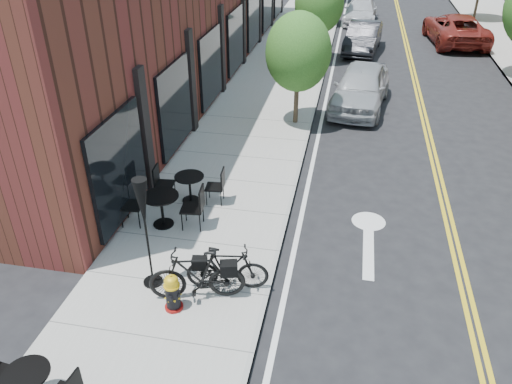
# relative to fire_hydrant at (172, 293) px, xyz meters

# --- Properties ---
(ground) EXTENTS (120.00, 120.00, 0.00)m
(ground) POSITION_rel_fire_hydrant_xyz_m (1.77, 0.70, -0.51)
(ground) COLOR black
(ground) RESTS_ON ground
(sidewalk_near) EXTENTS (4.00, 70.00, 0.12)m
(sidewalk_near) POSITION_rel_fire_hydrant_xyz_m (-0.23, 10.70, -0.45)
(sidewalk_near) COLOR #9E9B93
(sidewalk_near) RESTS_ON ground
(tree_near_a) EXTENTS (2.20, 2.20, 3.81)m
(tree_near_a) POSITION_rel_fire_hydrant_xyz_m (1.17, 9.70, 2.09)
(tree_near_a) COLOR #382B1E
(tree_near_a) RESTS_ON sidewalk_near
(tree_near_b) EXTENTS (2.30, 2.30, 3.98)m
(tree_near_b) POSITION_rel_fire_hydrant_xyz_m (1.17, 17.70, 2.20)
(tree_near_b) COLOR #382B1E
(tree_near_b) RESTS_ON sidewalk_near
(fire_hydrant) EXTENTS (0.43, 0.43, 0.83)m
(fire_hydrant) POSITION_rel_fire_hydrant_xyz_m (0.00, 0.00, 0.00)
(fire_hydrant) COLOR maroon
(fire_hydrant) RESTS_ON sidewalk_near
(bicycle_left) EXTENTS (1.99, 1.00, 1.15)m
(bicycle_left) POSITION_rel_fire_hydrant_xyz_m (0.39, 0.38, 0.18)
(bicycle_left) COLOR black
(bicycle_left) RESTS_ON sidewalk_near
(bicycle_right) EXTENTS (1.74, 0.74, 1.01)m
(bicycle_right) POSITION_rel_fire_hydrant_xyz_m (0.90, 0.78, 0.11)
(bicycle_right) COLOR black
(bicycle_right) RESTS_ON sidewalk_near
(bistro_set_a) EXTENTS (1.72, 0.81, 0.91)m
(bistro_set_a) POSITION_rel_fire_hydrant_xyz_m (-1.48, -2.46, 0.07)
(bistro_set_a) COLOR black
(bistro_set_a) RESTS_ON sidewalk_near
(bistro_set_b) EXTENTS (1.81, 0.83, 0.96)m
(bistro_set_b) POSITION_rel_fire_hydrant_xyz_m (-0.88, 3.90, 0.09)
(bistro_set_b) COLOR black
(bistro_set_b) RESTS_ON sidewalk_near
(bistro_set_c) EXTENTS (2.04, 0.96, 1.09)m
(bistro_set_c) POSITION_rel_fire_hydrant_xyz_m (-1.21, 2.70, 0.15)
(bistro_set_c) COLOR black
(bistro_set_c) RESTS_ON sidewalk_near
(patio_umbrella) EXTENTS (0.40, 0.40, 2.49)m
(patio_umbrella) POSITION_rel_fire_hydrant_xyz_m (-0.68, 0.63, 1.39)
(patio_umbrella) COLOR black
(patio_umbrella) RESTS_ON sidewalk_near
(parked_car_a) EXTENTS (2.49, 4.91, 1.60)m
(parked_car_a) POSITION_rel_fire_hydrant_xyz_m (3.37, 11.90, 0.29)
(parked_car_a) COLOR #9FA2A7
(parked_car_a) RESTS_ON ground
(parked_car_b) EXTENTS (2.05, 4.58, 1.46)m
(parked_car_b) POSITION_rel_fire_hydrant_xyz_m (3.37, 19.91, 0.22)
(parked_car_b) COLOR black
(parked_car_b) RESTS_ON ground
(parked_car_c) EXTENTS (2.18, 4.87, 1.39)m
(parked_car_c) POSITION_rel_fire_hydrant_xyz_m (3.14, 26.80, 0.18)
(parked_car_c) COLOR silver
(parked_car_c) RESTS_ON ground
(parked_car_far) EXTENTS (3.22, 5.94, 1.58)m
(parked_car_far) POSITION_rel_fire_hydrant_xyz_m (8.27, 22.57, 0.28)
(parked_car_far) COLOR maroon
(parked_car_far) RESTS_ON ground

